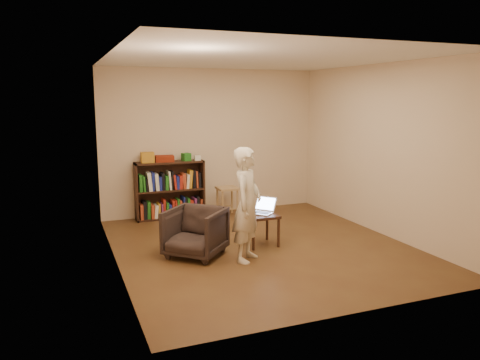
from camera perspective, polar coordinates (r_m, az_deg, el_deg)
name	(u,v)px	position (r m, az deg, el deg)	size (l,w,h in m)	color
floor	(261,246)	(6.72, 2.63, -8.10)	(4.50, 4.50, 0.00)	#4F2E19
ceiling	(263,58)	(6.41, 2.82, 14.58)	(4.50, 4.50, 0.00)	white
wall_back	(212,142)	(8.53, -3.49, 4.68)	(4.00, 4.00, 0.00)	beige
wall_left	(113,163)	(5.91, -15.26, 2.00)	(4.50, 4.50, 0.00)	beige
wall_right	(382,150)	(7.48, 16.88, 3.52)	(4.50, 4.50, 0.00)	beige
bookshelf	(170,193)	(8.29, -8.55, -1.59)	(1.20, 0.30, 1.00)	black
box_yellow	(147,157)	(8.10, -11.21, 2.72)	(0.22, 0.16, 0.18)	gold
red_cloth	(165,159)	(8.18, -9.17, 2.59)	(0.31, 0.23, 0.10)	maroon
box_green	(186,157)	(8.25, -6.58, 2.82)	(0.13, 0.13, 0.13)	#216F1D
box_white	(197,158)	(8.28, -5.21, 2.69)	(0.10, 0.10, 0.08)	white
stool	(227,193)	(8.35, -1.56, -1.56)	(0.36, 0.36, 0.52)	#A78151
armchair	(195,232)	(6.27, -5.47, -6.36)	(0.70, 0.72, 0.65)	#2C211D
side_table	(261,219)	(6.70, 2.53, -4.80)	(0.44, 0.44, 0.45)	black
laptop	(263,209)	(6.76, 2.79, -3.55)	(0.46, 0.46, 0.21)	silver
person	(247,205)	(5.98, 0.89, -3.03)	(0.54, 0.35, 1.48)	beige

